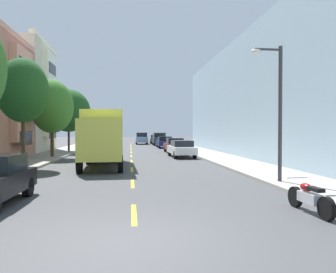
# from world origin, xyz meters

# --- Properties ---
(ground_plane) EXTENTS (160.00, 160.00, 0.00)m
(ground_plane) POSITION_xyz_m (0.00, 30.00, 0.00)
(ground_plane) COLOR #424244
(sidewalk_left) EXTENTS (3.20, 120.00, 0.14)m
(sidewalk_left) POSITION_xyz_m (-7.10, 28.00, 0.07)
(sidewalk_left) COLOR #A39E93
(sidewalk_left) RESTS_ON ground_plane
(sidewalk_right) EXTENTS (3.20, 120.00, 0.14)m
(sidewalk_right) POSITION_xyz_m (7.10, 28.00, 0.07)
(sidewalk_right) COLOR #A39E93
(sidewalk_right) RESTS_ON ground_plane
(lane_centerline_dashes) EXTENTS (0.14, 47.20, 0.01)m
(lane_centerline_dashes) POSITION_xyz_m (0.00, 24.50, 0.00)
(lane_centerline_dashes) COLOR yellow
(lane_centerline_dashes) RESTS_ON ground_plane
(apartment_block_opposite) EXTENTS (10.00, 36.00, 9.97)m
(apartment_block_opposite) POSITION_xyz_m (13.70, 20.00, 4.98)
(apartment_block_opposite) COLOR #9EB7CC
(apartment_block_opposite) RESTS_ON ground_plane
(street_tree_second) EXTENTS (2.95, 2.95, 6.40)m
(street_tree_second) POSITION_xyz_m (-6.40, 13.23, 4.62)
(street_tree_second) COLOR #47331E
(street_tree_second) RESTS_ON sidewalk_left
(street_tree_third) EXTENTS (3.43, 3.43, 6.24)m
(street_tree_third) POSITION_xyz_m (-6.40, 20.33, 4.21)
(street_tree_third) COLOR #47331E
(street_tree_third) RESTS_ON sidewalk_left
(street_tree_farthest) EXTENTS (4.35, 4.35, 6.38)m
(street_tree_farthest) POSITION_xyz_m (-6.40, 27.43, 4.32)
(street_tree_farthest) COLOR #47331E
(street_tree_farthest) RESTS_ON sidewalk_left
(street_lamp) EXTENTS (1.35, 0.28, 5.61)m
(street_lamp) POSITION_xyz_m (5.92, 6.06, 3.46)
(street_lamp) COLOR #38383D
(street_lamp) RESTS_ON sidewalk_right
(delivery_box_truck) EXTENTS (2.68, 8.25, 3.47)m
(delivery_box_truck) POSITION_xyz_m (-1.81, 14.04, 1.96)
(delivery_box_truck) COLOR #D8D84C
(delivery_box_truck) RESTS_ON ground_plane
(parked_wagon_navy) EXTENTS (1.82, 4.70, 1.50)m
(parked_wagon_navy) POSITION_xyz_m (4.36, 35.09, 0.80)
(parked_wagon_navy) COLOR navy
(parked_wagon_navy) RESTS_ON ground_plane
(parked_suv_charcoal) EXTENTS (2.00, 4.82, 1.93)m
(parked_suv_charcoal) POSITION_xyz_m (4.32, 42.40, 0.99)
(parked_suv_charcoal) COLOR #333338
(parked_suv_charcoal) RESTS_ON ground_plane
(parked_hatchback_teal) EXTENTS (1.80, 4.03, 1.50)m
(parked_hatchback_teal) POSITION_xyz_m (4.26, 49.75, 0.76)
(parked_hatchback_teal) COLOR #195B60
(parked_hatchback_teal) RESTS_ON ground_plane
(parked_hatchback_burgundy) EXTENTS (1.81, 4.03, 1.50)m
(parked_hatchback_burgundy) POSITION_xyz_m (4.41, 25.98, 0.76)
(parked_hatchback_burgundy) COLOR maroon
(parked_hatchback_burgundy) RESTS_ON ground_plane
(parked_sedan_white) EXTENTS (1.92, 4.55, 1.43)m
(parked_sedan_white) POSITION_xyz_m (4.21, 20.08, 0.75)
(parked_sedan_white) COLOR silver
(parked_sedan_white) RESTS_ON ground_plane
(parked_pickup_orange) EXTENTS (2.10, 5.34, 1.73)m
(parked_pickup_orange) POSITION_xyz_m (-4.22, 38.70, 0.83)
(parked_pickup_orange) COLOR orange
(parked_pickup_orange) RESTS_ON ground_plane
(moving_sky_sedan) EXTENTS (1.95, 4.80, 1.93)m
(moving_sky_sedan) POSITION_xyz_m (1.80, 47.17, 0.99)
(moving_sky_sedan) COLOR #7A9EC6
(moving_sky_sedan) RESTS_ON ground_plane
(parked_motorcycle) EXTENTS (0.62, 2.05, 0.90)m
(parked_motorcycle) POSITION_xyz_m (4.75, 1.55, 0.41)
(parked_motorcycle) COLOR black
(parked_motorcycle) RESTS_ON ground_plane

